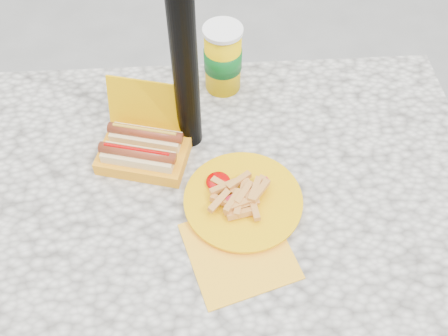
{
  "coord_description": "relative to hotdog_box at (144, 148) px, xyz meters",
  "views": [
    {
      "loc": [
        0.03,
        -0.55,
        1.58
      ],
      "look_at": [
        0.07,
        0.04,
        0.8
      ],
      "focal_mm": 40.0,
      "sensor_mm": 36.0,
      "label": 1
    }
  ],
  "objects": [
    {
      "name": "soda_cup",
      "position": [
        0.18,
        0.21,
        0.05
      ],
      "size": [
        0.09,
        0.09,
        0.17
      ],
      "rotation": [
        0.0,
        0.0,
        -0.41
      ],
      "color": "#F4BF00",
      "rests_on": "picnic_table"
    },
    {
      "name": "fries_plate",
      "position": [
        0.19,
        -0.14,
        -0.02
      ],
      "size": [
        0.25,
        0.34,
        0.05
      ],
      "rotation": [
        0.0,
        0.0,
        0.14
      ],
      "color": "#F8AB1F",
      "rests_on": "picnic_table"
    },
    {
      "name": "ground",
      "position": [
        0.1,
        -0.11,
        -0.78
      ],
      "size": [
        60.0,
        60.0,
        0.0
      ],
      "primitive_type": "plane",
      "color": "slate"
    },
    {
      "name": "hotdog_box",
      "position": [
        0.0,
        0.0,
        0.0
      ],
      "size": [
        0.21,
        0.19,
        0.14
      ],
      "rotation": [
        0.0,
        0.0,
        -0.26
      ],
      "color": "#E9A800",
      "rests_on": "picnic_table"
    },
    {
      "name": "picnic_table",
      "position": [
        0.1,
        -0.11,
        -0.14
      ],
      "size": [
        1.2,
        0.8,
        0.75
      ],
      "color": "beige",
      "rests_on": "ground"
    }
  ]
}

